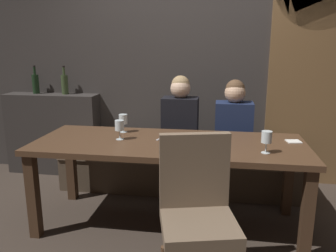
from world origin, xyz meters
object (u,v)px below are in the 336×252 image
chair_near_side (197,205)px  wine_bottle_dark_red (36,83)px  diner_bearded (234,119)px  dining_table (169,152)px  dessert_plate (179,137)px  fork_on_table (162,138)px  wine_bottle_pale_label (65,84)px  banquette_bench (179,170)px  diner_redhead (180,116)px  wine_glass_far_right (120,126)px  wine_glass_near_left (267,138)px  wine_glass_far_left (123,120)px

chair_near_side → wine_bottle_dark_red: wine_bottle_dark_red is taller
chair_near_side → diner_bearded: (0.26, 1.40, 0.24)m
dining_table → dessert_plate: bearing=50.8°
fork_on_table → wine_bottle_pale_label: bearing=164.7°
wine_bottle_dark_red → dessert_plate: (1.81, -0.97, -0.32)m
banquette_bench → diner_redhead: (0.01, 0.01, 0.58)m
dining_table → wine_bottle_pale_label: 1.79m
diner_redhead → wine_glass_far_right: 0.83m
diner_redhead → wine_bottle_dark_red: bearing=168.7°
wine_bottle_pale_label → wine_glass_near_left: size_ratio=1.99×
chair_near_side → diner_bearded: bearing=79.5°
dessert_plate → diner_redhead: bearing=95.8°
banquette_bench → fork_on_table: size_ratio=14.71×
diner_bearded → wine_bottle_pale_label: 1.98m
wine_bottle_pale_label → dessert_plate: bearing=-33.9°
fork_on_table → wine_glass_far_right: bearing=-143.8°
dessert_plate → wine_glass_far_left: bearing=163.6°
wine_bottle_pale_label → fork_on_table: wine_bottle_pale_label is taller
wine_bottle_dark_red → wine_glass_near_left: (2.48, -1.25, -0.22)m
diner_redhead → fork_on_table: diner_redhead is taller
fork_on_table → diner_bearded: bearing=64.6°
wine_glass_far_right → banquette_bench: bearing=59.4°
chair_near_side → wine_bottle_pale_label: bearing=133.0°
chair_near_side → dessert_plate: (-0.21, 0.81, 0.20)m
wine_bottle_pale_label → wine_glass_near_left: bearing=-30.4°
diner_bearded → wine_bottle_dark_red: bearing=170.4°
fork_on_table → wine_glass_near_left: bearing=2.2°
chair_near_side → fork_on_table: size_ratio=5.76×
wine_bottle_dark_red → dessert_plate: wine_bottle_dark_red is taller
wine_glass_near_left → fork_on_table: (-0.81, 0.28, -0.11)m
chair_near_side → wine_bottle_dark_red: (-2.02, 1.78, 0.51)m
diner_redhead → wine_bottle_pale_label: (-1.39, 0.35, 0.26)m
wine_glass_far_right → fork_on_table: wine_glass_far_right is taller
wine_glass_far_right → wine_glass_far_left: bearing=99.3°
dessert_plate → fork_on_table: 0.14m
banquette_bench → wine_bottle_pale_label: (-1.38, 0.36, 0.84)m
chair_near_side → diner_redhead: 1.48m
dining_table → diner_bearded: 0.87m
wine_bottle_pale_label → wine_glass_near_left: 2.47m
dining_table → dessert_plate: 0.15m
dessert_plate → wine_bottle_pale_label: bearing=146.1°
diner_bearded → wine_glass_near_left: 0.88m
dining_table → banquette_bench: size_ratio=0.88×
wine_glass_far_left → banquette_bench: bearing=45.5°
diner_redhead → wine_glass_far_right: diner_redhead is taller
banquette_bench → dining_table: bearing=-90.0°
wine_bottle_pale_label → fork_on_table: size_ratio=1.92×
banquette_bench → diner_bearded: diner_bearded is taller
chair_near_side → wine_glass_far_left: 1.25m
diner_redhead → wine_bottle_pale_label: 1.45m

